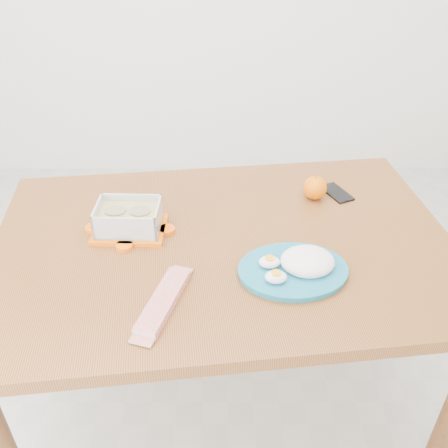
{
  "coord_description": "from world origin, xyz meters",
  "views": [
    {
      "loc": [
        0.08,
        -1.27,
        1.64
      ],
      "look_at": [
        0.08,
        -0.08,
        0.81
      ],
      "focal_mm": 40.0,
      "sensor_mm": 36.0,
      "label": 1
    }
  ],
  "objects_px": {
    "dining_table": "(224,262)",
    "rice_plate": "(298,266)",
    "orange_fruit": "(315,188)",
    "food_container": "(129,219)",
    "smartphone": "(337,193)"
  },
  "relations": [
    {
      "from": "dining_table",
      "to": "orange_fruit",
      "type": "xyz_separation_m",
      "value": [
        0.3,
        0.24,
        0.12
      ]
    },
    {
      "from": "dining_table",
      "to": "food_container",
      "type": "height_order",
      "value": "food_container"
    },
    {
      "from": "food_container",
      "to": "smartphone",
      "type": "relative_size",
      "value": 1.79
    },
    {
      "from": "rice_plate",
      "to": "food_container",
      "type": "bearing_deg",
      "value": 151.82
    },
    {
      "from": "food_container",
      "to": "rice_plate",
      "type": "relative_size",
      "value": 0.68
    },
    {
      "from": "rice_plate",
      "to": "smartphone",
      "type": "bearing_deg",
      "value": 59.98
    },
    {
      "from": "dining_table",
      "to": "rice_plate",
      "type": "relative_size",
      "value": 4.51
    },
    {
      "from": "rice_plate",
      "to": "dining_table",
      "type": "bearing_deg",
      "value": 137.34
    },
    {
      "from": "dining_table",
      "to": "food_container",
      "type": "relative_size",
      "value": 6.6
    },
    {
      "from": "rice_plate",
      "to": "smartphone",
      "type": "height_order",
      "value": "rice_plate"
    },
    {
      "from": "dining_table",
      "to": "orange_fruit",
      "type": "height_order",
      "value": "orange_fruit"
    },
    {
      "from": "dining_table",
      "to": "food_container",
      "type": "distance_m",
      "value": 0.32
    },
    {
      "from": "dining_table",
      "to": "orange_fruit",
      "type": "distance_m",
      "value": 0.41
    },
    {
      "from": "smartphone",
      "to": "rice_plate",
      "type": "bearing_deg",
      "value": -138.93
    },
    {
      "from": "food_container",
      "to": "orange_fruit",
      "type": "relative_size",
      "value": 2.81
    }
  ]
}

